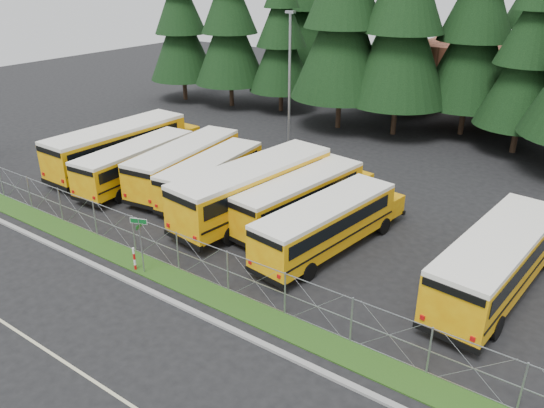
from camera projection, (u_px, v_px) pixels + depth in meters
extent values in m
plane|color=black|center=(209.00, 267.00, 25.15)|extent=(120.00, 120.00, 0.00)
cube|color=gray|center=(161.00, 297.00, 22.83)|extent=(50.00, 0.25, 0.12)
cube|color=#1B4112|center=(184.00, 283.00, 23.88)|extent=(50.00, 1.40, 0.06)
cube|color=beige|center=(63.00, 361.00, 19.21)|extent=(50.00, 0.12, 0.01)
cube|color=brown|center=(535.00, 81.00, 50.46)|extent=(22.00, 10.00, 6.00)
cylinder|color=gray|center=(141.00, 246.00, 24.14)|extent=(0.06, 0.06, 2.80)
cube|color=#0B521D|center=(139.00, 221.00, 23.61)|extent=(0.76, 0.31, 0.22)
cube|color=white|center=(139.00, 221.00, 23.61)|extent=(0.79, 0.31, 0.26)
cube|color=#0B521D|center=(139.00, 226.00, 23.71)|extent=(0.22, 0.52, 0.18)
cylinder|color=#B20C0C|center=(134.00, 259.00, 24.66)|extent=(0.11, 0.11, 1.20)
cylinder|color=gray|center=(289.00, 84.00, 39.47)|extent=(0.20, 0.20, 10.00)
cube|color=gray|center=(290.00, 12.00, 37.38)|extent=(0.70, 0.35, 0.18)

